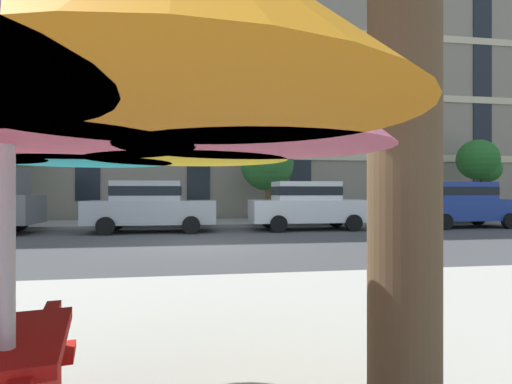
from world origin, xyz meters
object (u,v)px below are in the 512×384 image
sedan_white (308,204)px  street_tree_right (481,161)px  patio_umbrella (7,79)px  sedan_blue (461,203)px  sedan_silver (150,205)px  street_tree_middle (268,163)px

sedan_white → street_tree_right: (9.72, 3.31, 1.95)m
street_tree_right → patio_umbrella: bearing=-132.6°
sedan_white → sedan_blue: bearing=0.0°
sedan_blue → sedan_white: bearing=180.0°
patio_umbrella → street_tree_right: bearing=47.4°
sedan_silver → street_tree_right: 15.90m
street_tree_middle → patio_umbrella: 16.67m
sedan_white → patio_umbrella: (-4.99, -12.70, 0.92)m
sedan_silver → street_tree_right: street_tree_right is taller
sedan_white → sedan_blue: (6.26, 0.00, 0.00)m
sedan_blue → street_tree_middle: size_ratio=1.11×
street_tree_middle → street_tree_right: (10.61, -0.13, 0.17)m
patio_umbrella → sedan_blue: bearing=48.5°
sedan_white → patio_umbrella: bearing=-111.5°
sedan_white → patio_umbrella: patio_umbrella is taller
street_tree_right → patio_umbrella: 21.76m
sedan_white → sedan_silver: bearing=180.0°
sedan_silver → patio_umbrella: bearing=-86.8°
sedan_blue → street_tree_right: 5.17m
sedan_blue → street_tree_right: bearing=43.7°
sedan_blue → patio_umbrella: bearing=-131.5°
sedan_silver → sedan_blue: size_ratio=1.00×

